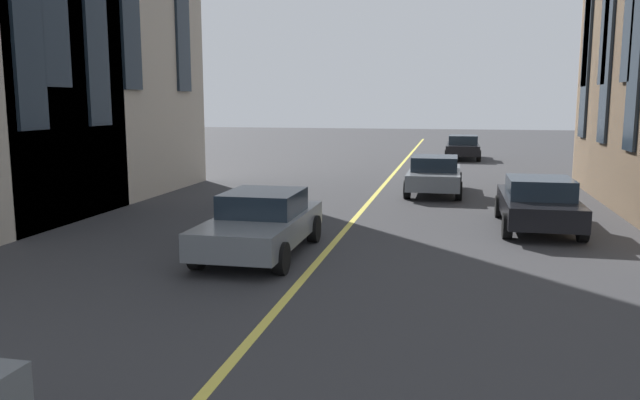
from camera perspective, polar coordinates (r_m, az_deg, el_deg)
name	(u,v)px	position (r m, az deg, el deg)	size (l,w,h in m)	color
lane_centre_line	(347,228)	(16.71, 2.45, -2.52)	(80.00, 0.16, 0.01)	#D8C64C
car_black_mid	(538,202)	(17.40, 19.10, -0.21)	(4.40, 1.95, 1.37)	black
car_grey_far	(261,223)	(13.81, -5.33, -2.04)	(4.40, 1.95, 1.37)	slate
car_black_near	(463,147)	(37.27, 12.77, 4.70)	(4.40, 1.95, 1.37)	black
car_grey_parked_b	(434,174)	(23.12, 10.30, 2.30)	(4.40, 1.95, 1.37)	slate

